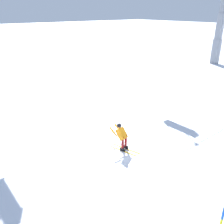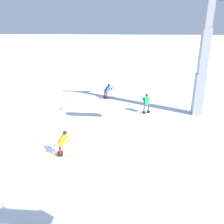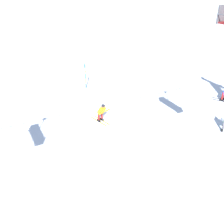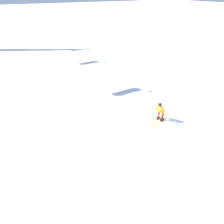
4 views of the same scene
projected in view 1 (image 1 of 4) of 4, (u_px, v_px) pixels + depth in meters
ground_plane at (113, 145)px, 13.53m from camera, size 260.00×260.00×0.00m
skier_carving_main at (121, 135)px, 12.82m from camera, size 0.96×1.81×1.60m
lift_tower_far at (219, 31)px, 32.11m from camera, size 0.85×2.70×10.30m
trail_marker_pole at (224, 211)px, 7.42m from camera, size 0.07×0.28×2.37m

